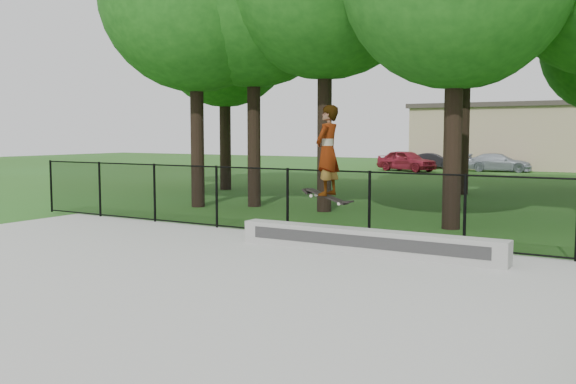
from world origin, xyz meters
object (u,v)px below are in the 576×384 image
object	(u,v)px
grind_ledge	(366,241)
car_a	(406,161)
car_c	(499,163)
car_b	(434,161)
skater_airborne	(328,152)

from	to	relation	value
grind_ledge	car_a	bearing A→B (deg)	109.11
grind_ledge	car_c	bearing A→B (deg)	98.20
car_b	skater_airborne	size ratio (longest dim) A/B	1.47
car_a	car_b	xyz separation A→B (m)	(0.53, 3.77, -0.14)
grind_ledge	car_b	size ratio (longest dim) A/B	1.88
car_a	car_b	distance (m)	3.81
car_a	car_c	xyz separation A→B (m)	(5.03, 2.35, -0.10)
car_c	grind_ledge	bearing A→B (deg)	-179.67
car_b	skater_airborne	distance (m)	31.55
car_c	car_a	bearing A→B (deg)	107.13
car_b	skater_airborne	bearing A→B (deg)	-166.31
grind_ledge	car_b	bearing A→B (deg)	105.95
grind_ledge	skater_airborne	distance (m)	1.85
car_a	skater_airborne	xyz separation A→B (m)	(8.46, -26.73, 1.32)
car_b	car_a	bearing A→B (deg)	171.10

